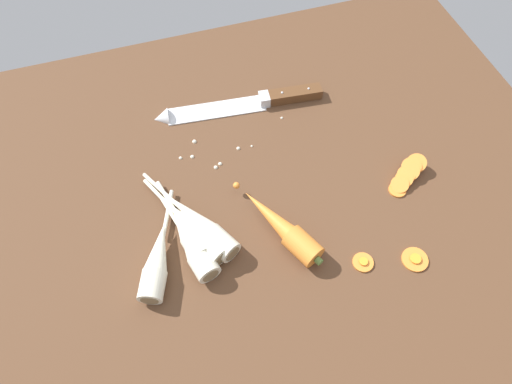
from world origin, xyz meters
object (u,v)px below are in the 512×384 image
Objects in this scene: parsnip_front at (187,230)px; carrot_slice_stray_mid at (415,259)px; chefs_knife at (237,105)px; parsnip_mid_right at (193,248)px; parsnip_mid_left at (194,230)px; carrot_slice_stray_near at (363,262)px; parsnip_back at (201,225)px; whole_carrot at (282,227)px; parsnip_outer at (157,261)px; carrot_slice_stack at (407,175)px.

carrot_slice_stray_mid is at bearing -24.49° from parsnip_front.
parsnip_front is (-16.06, -25.48, 1.33)cm from chefs_knife.
parsnip_front is at bearing 94.40° from parsnip_mid_right.
carrot_slice_stray_mid is (33.55, -15.29, -1.62)cm from parsnip_mid_left.
parsnip_back is at bearing 149.98° from carrot_slice_stray_near.
carrot_slice_stray_mid is at bearing -24.51° from parsnip_mid_left.
parsnip_back is at bearing 1.66° from parsnip_front.
whole_carrot is 21.17cm from parsnip_outer.
chefs_knife is at bearing 114.35° from carrot_slice_stray_mid.
whole_carrot reaches higher than parsnip_mid_left.
parsnip_mid_left is 28.43cm from carrot_slice_stray_near.
carrot_slice_stray_near and carrot_slice_stray_mid have the same top height.
chefs_knife is 1.76× the size of parsnip_outer.
whole_carrot reaches higher than parsnip_outer.
carrot_slice_stack is at bearing -46.51° from chefs_knife.
parsnip_front is 29.74cm from carrot_slice_stray_near.
parsnip_back and parsnip_outer have the same top height.
whole_carrot is at bearing 149.45° from carrot_slice_stray_mid.
chefs_knife is 33.13cm from parsnip_mid_right.
whole_carrot is 14.48cm from carrot_slice_stray_near.
carrot_slice_stray_near is at bearing -27.63° from parsnip_mid_left.
parsnip_front is at bearing 156.03° from parsnip_mid_left.
parsnip_mid_right reaches higher than carrot_slice_stack.
parsnip_back reaches higher than carrot_slice_stack.
chefs_knife is 45.34cm from carrot_slice_stray_mid.
carrot_slice_stray_near is at bearing -40.28° from whole_carrot.
parsnip_mid_left is 36.90cm from carrot_slice_stray_mid.
carrot_slice_stray_near is 8.66cm from carrot_slice_stray_mid.
chefs_knife is 40.50cm from carrot_slice_stray_near.
parsnip_mid_right is at bearing -106.64° from parsnip_mid_left.
parsnip_front is at bearing -178.34° from parsnip_back.
parsnip_back is at bearing 153.74° from carrot_slice_stray_mid.
chefs_knife is 36.73cm from parsnip_outer.
carrot_slice_stray_near is at bearing -21.12° from parsnip_mid_right.
whole_carrot is at bearing -2.94° from parsnip_mid_right.
parsnip_mid_left and parsnip_back have the same top height.
parsnip_front reaches higher than carrot_slice_stack.
carrot_slice_stack is (24.86, -26.21, 0.48)cm from chefs_knife.
parsnip_back reaches higher than carrot_slice_stray_near.
carrot_slice_stack is at bearing 41.66° from carrot_slice_stray_near.
parsnip_mid_left is 1.16× the size of parsnip_mid_right.
parsnip_back is (-12.86, 4.47, -0.12)cm from whole_carrot.
carrot_slice_stray_near is at bearing -27.46° from parsnip_front.
parsnip_outer is (-6.99, -3.49, 0.00)cm from parsnip_mid_left.
parsnip_back is at bearing -118.05° from chefs_knife.
parsnip_mid_left is 4.64× the size of carrot_slice_stray_mid.
chefs_knife is 29.98cm from parsnip_mid_left.
whole_carrot is at bearing 139.72° from carrot_slice_stray_near.
parsnip_mid_left is 5.85× the size of carrot_slice_stray_near.
whole_carrot reaches higher than parsnip_mid_right.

